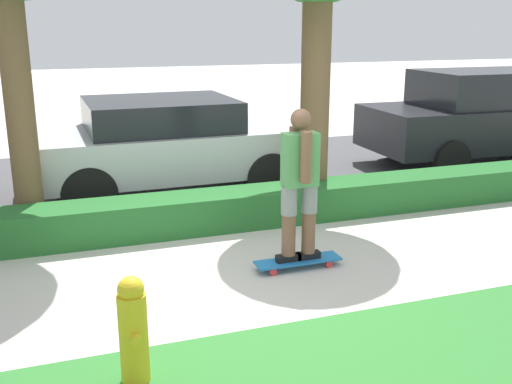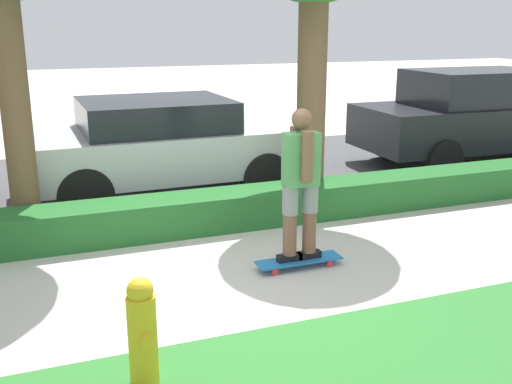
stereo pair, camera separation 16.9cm
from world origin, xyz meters
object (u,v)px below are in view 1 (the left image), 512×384
(parked_car_rear, at_px, (488,116))
(fire_hydrant, at_px, (133,330))
(skater_person, at_px, (300,182))
(skateboard, at_px, (298,261))
(parked_car_middle, at_px, (168,143))

(parked_car_rear, relative_size, fire_hydrant, 5.61)
(parked_car_rear, xyz_separation_m, fire_hydrant, (-7.00, -4.91, -0.45))
(skater_person, distance_m, parked_car_rear, 6.14)
(skateboard, height_order, parked_car_middle, parked_car_middle)
(parked_car_middle, xyz_separation_m, parked_car_rear, (5.82, 0.14, 0.09))
(parked_car_middle, bearing_deg, fire_hydrant, -105.18)
(skateboard, bearing_deg, fire_hydrant, -141.38)
(fire_hydrant, bearing_deg, skateboard, 38.62)
(parked_car_rear, bearing_deg, parked_car_middle, -177.28)
(skater_person, xyz_separation_m, parked_car_middle, (-0.70, 3.25, -0.16))
(skateboard, relative_size, fire_hydrant, 1.13)
(parked_car_middle, bearing_deg, skater_person, -78.99)
(parked_car_middle, height_order, fire_hydrant, parked_car_middle)
(skater_person, height_order, parked_car_middle, skater_person)
(skateboard, height_order, skater_person, skater_person)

